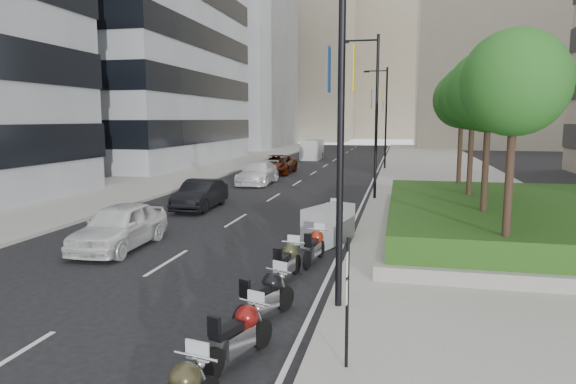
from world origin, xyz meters
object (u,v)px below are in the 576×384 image
(parking_sign, at_px, (347,296))
(motorcycle_6, at_px, (330,217))
(motorcycle_1, at_px, (240,334))
(motorcycle_3, at_px, (287,262))
(car_b, at_px, (200,194))
(lamp_post_0, at_px, (334,94))
(car_a, at_px, (120,226))
(motorcycle_5, at_px, (329,225))
(lamp_post_2, at_px, (384,113))
(motorcycle_4, at_px, (315,246))
(delivery_van, at_px, (312,150))
(car_d, at_px, (277,164))
(car_c, at_px, (258,173))
(lamp_post_1, at_px, (374,109))
(motorcycle_2, at_px, (266,296))

(parking_sign, distance_m, motorcycle_6, 11.94)
(motorcycle_1, relative_size, motorcycle_3, 0.98)
(car_b, bearing_deg, lamp_post_0, -57.56)
(parking_sign, bearing_deg, car_a, 139.88)
(motorcycle_3, bearing_deg, motorcycle_6, 6.15)
(parking_sign, bearing_deg, motorcycle_5, 99.77)
(motorcycle_6, bearing_deg, lamp_post_2, 9.41)
(motorcycle_4, xyz_separation_m, delivery_van, (-7.21, 41.66, 0.49))
(lamp_post_0, height_order, car_d, lamp_post_0)
(lamp_post_0, xyz_separation_m, motorcycle_1, (-1.33, -2.95, -4.51))
(lamp_post_0, bearing_deg, parking_sign, -77.67)
(lamp_post_0, height_order, motorcycle_3, lamp_post_0)
(car_a, bearing_deg, car_c, 89.00)
(car_c, bearing_deg, motorcycle_3, -72.82)
(motorcycle_1, bearing_deg, motorcycle_4, 17.53)
(car_a, xyz_separation_m, car_b, (-0.28, 8.13, -0.06))
(lamp_post_0, height_order, parking_sign, lamp_post_0)
(lamp_post_1, bearing_deg, motorcycle_2, -94.38)
(motorcycle_5, bearing_deg, motorcycle_6, 28.70)
(motorcycle_3, relative_size, motorcycle_4, 1.02)
(motorcycle_3, bearing_deg, motorcycle_5, 1.86)
(motorcycle_1, distance_m, delivery_van, 49.09)
(motorcycle_3, height_order, car_b, car_b)
(lamp_post_0, distance_m, parking_sign, 4.74)
(parking_sign, relative_size, motorcycle_1, 1.25)
(parking_sign, distance_m, car_d, 34.04)
(parking_sign, xyz_separation_m, car_b, (-8.99, 15.47, -0.72))
(car_b, bearing_deg, motorcycle_1, -66.88)
(car_a, bearing_deg, lamp_post_0, -29.82)
(motorcycle_4, height_order, car_a, car_a)
(motorcycle_2, distance_m, car_a, 8.49)
(motorcycle_4, relative_size, motorcycle_5, 0.81)
(lamp_post_2, height_order, car_b, lamp_post_2)
(motorcycle_4, bearing_deg, motorcycle_1, -174.23)
(motorcycle_4, xyz_separation_m, car_a, (-6.98, 0.35, 0.26))
(motorcycle_5, bearing_deg, car_c, 46.74)
(motorcycle_3, height_order, delivery_van, delivery_van)
(parking_sign, relative_size, motorcycle_5, 1.01)
(lamp_post_0, relative_size, lamp_post_2, 1.00)
(parking_sign, xyz_separation_m, motorcycle_3, (-2.17, 4.99, -0.91))
(lamp_post_2, xyz_separation_m, motorcycle_1, (-1.33, -37.95, -4.51))
(motorcycle_5, bearing_deg, motorcycle_2, -160.23)
(car_b, xyz_separation_m, delivery_van, (0.05, 33.17, 0.29))
(lamp_post_0, bearing_deg, car_b, 123.76)
(motorcycle_1, height_order, motorcycle_5, motorcycle_5)
(car_d, height_order, delivery_van, delivery_van)
(motorcycle_2, xyz_separation_m, car_c, (-6.85, 23.71, 0.20))
(lamp_post_0, xyz_separation_m, motorcycle_2, (-1.37, -0.89, -4.50))
(motorcycle_1, bearing_deg, lamp_post_1, 15.85)
(motorcycle_2, height_order, car_c, car_c)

